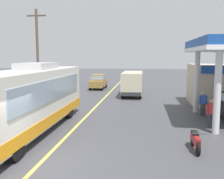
% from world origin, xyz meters
% --- Properties ---
extents(ground, '(120.00, 120.00, 0.00)m').
position_xyz_m(ground, '(0.00, 20.00, 0.00)').
color(ground, '#424247').
extents(lane_divider_stripe, '(0.16, 50.00, 0.01)m').
position_xyz_m(lane_divider_stripe, '(0.00, 15.00, 0.00)').
color(lane_divider_stripe, '#D8CC4C').
rests_on(lane_divider_stripe, ground).
extents(coach_bus_main, '(2.60, 11.04, 3.69)m').
position_xyz_m(coach_bus_main, '(-2.12, 3.99, 1.72)').
color(coach_bus_main, silver).
rests_on(coach_bus_main, ground).
extents(minibus_opposing_lane, '(2.04, 6.13, 2.44)m').
position_xyz_m(minibus_opposing_lane, '(2.66, 18.04, 1.47)').
color(minibus_opposing_lane, '#BFB799').
rests_on(minibus_opposing_lane, ground).
extents(motorcycle_parked_forecourt, '(0.55, 1.80, 0.92)m').
position_xyz_m(motorcycle_parked_forecourt, '(6.12, 2.20, 0.44)').
color(motorcycle_parked_forecourt, black).
rests_on(motorcycle_parked_forecourt, ground).
extents(pedestrian_near_pump, '(0.55, 0.22, 1.66)m').
position_xyz_m(pedestrian_near_pump, '(7.68, 5.92, 0.93)').
color(pedestrian_near_pump, '#33333F').
rests_on(pedestrian_near_pump, ground).
extents(pedestrian_by_shop, '(0.55, 0.22, 1.66)m').
position_xyz_m(pedestrian_by_shop, '(7.92, 9.11, 0.93)').
color(pedestrian_by_shop, '#33333F').
rests_on(pedestrian_by_shop, ground).
extents(car_trailing_behind_bus, '(1.70, 4.20, 1.82)m').
position_xyz_m(car_trailing_behind_bus, '(-1.90, 23.20, 1.01)').
color(car_trailing_behind_bus, olive).
rests_on(car_trailing_behind_bus, ground).
extents(utility_pole_roadside, '(1.80, 0.24, 8.40)m').
position_xyz_m(utility_pole_roadside, '(-6.09, 14.37, 4.38)').
color(utility_pole_roadside, brown).
rests_on(utility_pole_roadside, ground).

